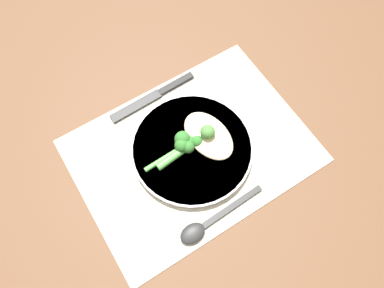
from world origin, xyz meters
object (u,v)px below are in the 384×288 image
(plate, at_px, (192,148))
(chicken_fillet, at_px, (208,135))
(knife, at_px, (154,96))
(spoon, at_px, (203,226))
(broccoli_stalk_right, at_px, (186,146))
(broccoli_stalk_left, at_px, (182,144))

(plate, xyz_separation_m, chicken_fillet, (0.04, 0.00, 0.02))
(chicken_fillet, bearing_deg, plate, -177.06)
(knife, bearing_deg, plate, 179.28)
(spoon, bearing_deg, plate, -26.51)
(knife, bearing_deg, chicken_fillet, -166.13)
(broccoli_stalk_right, bearing_deg, chicken_fillet, 82.49)
(chicken_fillet, relative_size, broccoli_stalk_right, 1.21)
(chicken_fillet, xyz_separation_m, broccoli_stalk_right, (-0.05, 0.00, -0.00))
(broccoli_stalk_left, bearing_deg, plate, 57.05)
(broccoli_stalk_left, height_order, spoon, broccoli_stalk_left)
(plate, relative_size, broccoli_stalk_left, 2.23)
(chicken_fillet, height_order, broccoli_stalk_right, broccoli_stalk_right)
(chicken_fillet, bearing_deg, broccoli_stalk_right, 178.09)
(plate, relative_size, broccoli_stalk_right, 2.30)
(broccoli_stalk_right, height_order, spoon, broccoli_stalk_right)
(plate, relative_size, knife, 1.20)
(spoon, bearing_deg, chicken_fillet, -37.64)
(chicken_fillet, xyz_separation_m, knife, (-0.04, 0.15, -0.02))
(knife, bearing_deg, broccoli_stalk_right, 174.90)
(plate, bearing_deg, knife, 90.78)
(plate, xyz_separation_m, broccoli_stalk_left, (-0.02, 0.01, 0.02))
(broccoli_stalk_left, distance_m, knife, 0.14)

